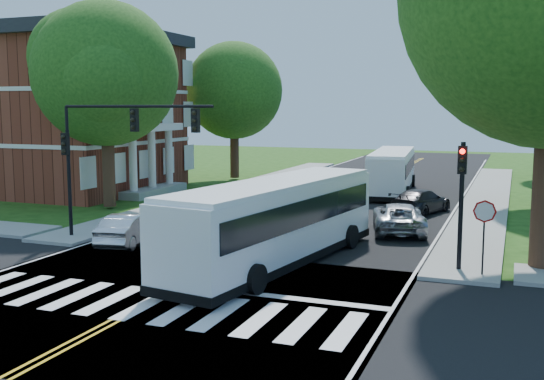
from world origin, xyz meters
The scene contains 21 objects.
ground centered at (0.00, 0.00, 0.00)m, with size 140.00×140.00×0.00m, color #1F4511.
road centered at (0.00, 18.00, 0.01)m, with size 14.00×96.00×0.01m, color black.
cross_road centered at (0.00, 0.00, 0.01)m, with size 60.00×12.00×0.01m, color black.
center_line centered at (0.00, 22.00, 0.01)m, with size 0.36×70.00×0.01m, color gold.
edge_line_w centered at (-6.80, 22.00, 0.01)m, with size 0.12×70.00×0.01m, color silver.
edge_line_e centered at (6.80, 22.00, 0.01)m, with size 0.12×70.00×0.01m, color silver.
crosswalk centered at (0.00, -0.50, 0.02)m, with size 12.60×3.00×0.01m, color silver.
stop_bar centered at (3.50, 1.60, 0.02)m, with size 6.60×0.40×0.01m, color silver.
sidewalk_nw centered at (-8.30, 25.00, 0.07)m, with size 2.60×40.00×0.15m, color gray.
sidewalk_ne centered at (8.30, 25.00, 0.07)m, with size 2.60×40.00×0.15m, color gray.
tree_west_near centered at (-11.50, 14.00, 7.53)m, with size 8.00×8.00×11.40m.
tree_west_far centered at (-11.00, 30.00, 7.00)m, with size 7.60×7.60×10.67m.
brick_building centered at (-21.95, 20.00, 5.42)m, with size 20.00×13.00×10.80m.
signal_nw centered at (-5.86, 6.43, 4.38)m, with size 7.15×0.46×5.66m.
signal_ne centered at (8.20, 6.44, 2.96)m, with size 0.30×0.46×4.40m.
stop_sign centered at (9.00, 5.98, 2.03)m, with size 0.76×0.08×2.53m.
bus_lead centered at (1.88, 5.35, 1.63)m, with size 4.37×12.12×3.07m.
bus_follow centered at (2.16, 26.55, 1.50)m, with size 3.46×11.11×2.82m.
hatchback centered at (-5.08, 6.30, 0.67)m, with size 1.39×3.97×1.31m, color silver.
suv centered at (4.98, 13.00, 0.69)m, with size 2.24×4.86×1.35m, color #A3A5AA.
dark_sedan centered at (5.18, 18.73, 0.67)m, with size 1.84×4.53×1.31m, color black.
Camera 1 is at (9.89, -15.91, 5.72)m, focal length 42.00 mm.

